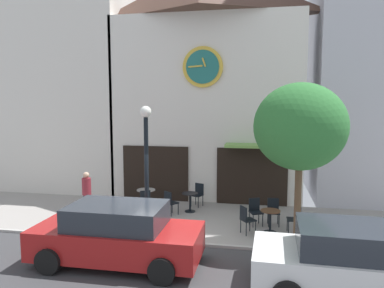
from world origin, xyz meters
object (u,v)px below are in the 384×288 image
object	(u,v)px
cafe_table_near_curb	(146,195)
pedestrian_maroon	(87,194)
street_lamp	(146,168)
cafe_chair_mid_row	(198,193)
street_tree	(300,127)
cafe_table_center_left	(270,218)
cafe_chair_curbside	(255,209)
cafe_chair_by_entrance	(170,201)
cafe_chair_under_awning	(246,218)
cafe_chair_left_end	(273,209)
parked_car_white	(355,262)
cafe_chair_near_tree	(145,200)
cafe_chair_facing_wall	(296,217)
cafe_table_center	(190,199)
parked_car_red	(117,234)

from	to	relation	value
cafe_table_near_curb	pedestrian_maroon	world-z (taller)	pedestrian_maroon
street_lamp	cafe_chair_mid_row	size ratio (longest dim) A/B	4.48
street_tree	cafe_table_center_left	bearing A→B (deg)	133.77
cafe_chair_curbside	cafe_chair_by_entrance	bearing A→B (deg)	171.13
pedestrian_maroon	cafe_chair_under_awning	bearing A→B (deg)	-6.25
cafe_chair_by_entrance	pedestrian_maroon	xyz separation A→B (m)	(-2.86, -0.83, 0.33)
street_tree	cafe_table_center_left	world-z (taller)	street_tree
cafe_chair_by_entrance	pedestrian_maroon	bearing A→B (deg)	-163.89
cafe_table_center_left	cafe_chair_curbside	size ratio (longest dim) A/B	0.81
cafe_chair_left_end	parked_car_white	distance (m)	4.70
cafe_table_near_curb	cafe_chair_by_entrance	size ratio (longest dim) A/B	0.81
cafe_chair_near_tree	pedestrian_maroon	size ratio (longest dim) A/B	0.54
street_lamp	cafe_chair_near_tree	xyz separation A→B (m)	(-0.64, 1.74, -1.52)
cafe_table_center_left	cafe_chair_near_tree	world-z (taller)	cafe_chair_near_tree
cafe_chair_under_awning	cafe_chair_facing_wall	xyz separation A→B (m)	(1.56, 0.37, 0.00)
cafe_table_near_curb	pedestrian_maroon	size ratio (longest dim) A/B	0.44
cafe_chair_under_awning	cafe_table_center_left	bearing A→B (deg)	19.46
cafe_chair_under_awning	cafe_chair_near_tree	distance (m)	4.07
cafe_chair_near_tree	parked_car_white	size ratio (longest dim) A/B	0.21
cafe_table_center	parked_car_red	xyz separation A→B (m)	(-0.98, -4.75, 0.29)
cafe_table_center_left	parked_car_white	size ratio (longest dim) A/B	0.17
parked_car_red	parked_car_white	bearing A→B (deg)	-6.24
street_tree	cafe_chair_left_end	xyz separation A→B (m)	(-0.63, 1.59, -2.91)
cafe_table_center_left	parked_car_white	distance (m)	4.00
cafe_table_center	cafe_chair_facing_wall	xyz separation A→B (m)	(3.75, -1.65, 0.05)
cafe_chair_facing_wall	cafe_table_center_left	bearing A→B (deg)	-172.75
cafe_table_center_left	cafe_chair_facing_wall	world-z (taller)	cafe_chair_facing_wall
street_lamp	parked_car_white	bearing A→B (deg)	-28.86
street_lamp	cafe_chair_under_awning	distance (m)	3.51
cafe_table_center_left	cafe_chair_under_awning	world-z (taller)	cafe_chair_under_awning
cafe_chair_left_end	cafe_chair_near_tree	xyz separation A→B (m)	(-4.67, 0.40, 0.00)
street_lamp	parked_car_red	bearing A→B (deg)	-90.19
cafe_table_center	cafe_chair_facing_wall	world-z (taller)	cafe_chair_facing_wall
cafe_chair_curbside	cafe_table_near_curb	bearing A→B (deg)	163.35
cafe_chair_facing_wall	cafe_table_near_curb	bearing A→B (deg)	161.40
cafe_table_center_left	cafe_chair_curbside	distance (m)	0.85
cafe_table_center	cafe_table_center_left	xyz separation A→B (m)	(2.94, -1.75, 0.01)
cafe_chair_left_end	cafe_chair_under_awning	bearing A→B (deg)	-129.01
street_tree	pedestrian_maroon	distance (m)	7.72
cafe_table_near_curb	cafe_chair_curbside	world-z (taller)	cafe_chair_curbside
cafe_chair_mid_row	pedestrian_maroon	size ratio (longest dim) A/B	0.54
cafe_chair_by_entrance	cafe_chair_near_tree	distance (m)	0.97
cafe_chair_curbside	parked_car_red	xyz separation A→B (m)	(-3.43, -3.70, 0.23)
cafe_chair_mid_row	parked_car_white	distance (m)	7.67
cafe_chair_facing_wall	cafe_chair_near_tree	xyz separation A→B (m)	(-5.36, 1.11, 0.00)
street_lamp	pedestrian_maroon	world-z (taller)	street_lamp
cafe_table_near_curb	cafe_chair_mid_row	bearing A→B (deg)	17.77
cafe_chair_mid_row	cafe_chair_facing_wall	distance (m)	4.37
cafe_table_near_curb	cafe_table_center	size ratio (longest dim) A/B	1.01
street_lamp	cafe_table_center	bearing A→B (deg)	66.93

